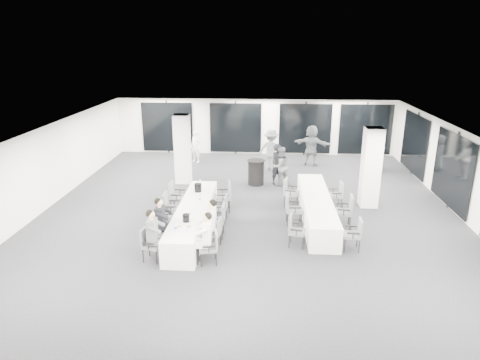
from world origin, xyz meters
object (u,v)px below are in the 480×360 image
object	(u,v)px
standing_guest_g	(196,144)
chair_main_left_far	(176,195)
chair_main_left_second	(157,228)
chair_main_right_far	(225,194)
chair_main_right_mid	(219,218)
banquet_table_main	(193,218)
chair_side_right_mid	(346,209)
chair_main_left_near	(149,242)
chair_side_left_far	(289,190)
standing_guest_b	(280,164)
ice_bucket_far	(198,188)
chair_main_left_mid	(164,213)
chair_side_right_far	(337,193)
chair_main_right_near	(211,245)
cocktail_table	(256,172)
standing_guest_h	(370,153)
standing_guest_c	(271,147)
standing_guest_a	(278,162)
ice_bucket_near	(186,218)
chair_side_right_near	(355,232)
chair_side_left_mid	(291,207)
chair_side_left_near	(294,229)
banquet_table_side	(316,208)
standing_guest_e	(378,150)
standing_guest_f	(312,143)
chair_main_right_fourth	(222,207)

from	to	relation	value
standing_guest_g	chair_main_left_far	bearing A→B (deg)	-56.82
chair_main_left_second	chair_main_right_far	bearing A→B (deg)	149.54
chair_main_right_mid	chair_main_left_second	bearing A→B (deg)	111.86
banquet_table_main	chair_side_right_mid	xyz separation A→B (m)	(4.72, 0.49, 0.22)
chair_main_left_near	chair_side_left_far	world-z (taller)	chair_side_left_far
standing_guest_b	ice_bucket_far	size ratio (longest dim) A/B	6.55
chair_main_right_far	chair_side_right_mid	bearing A→B (deg)	-114.49
chair_main_left_mid	chair_side_right_far	world-z (taller)	chair_main_left_mid
chair_main_right_near	chair_side_right_mid	distance (m)	4.64
chair_side_left_far	chair_main_left_far	bearing A→B (deg)	-65.99
cocktail_table	standing_guest_h	world-z (taller)	standing_guest_h
chair_side_left_far	standing_guest_c	distance (m)	4.43
standing_guest_c	standing_guest_a	bearing A→B (deg)	118.52
banquet_table_main	standing_guest_h	bearing A→B (deg)	41.99
ice_bucket_far	standing_guest_a	bearing A→B (deg)	49.78
chair_main_left_mid	ice_bucket_far	size ratio (longest dim) A/B	3.78
ice_bucket_near	chair_main_left_near	bearing A→B (deg)	-133.96
chair_main_left_second	chair_side_right_near	world-z (taller)	chair_side_right_near
chair_main_right_far	chair_side_right_far	distance (m)	3.91
chair_main_left_second	chair_main_right_near	bearing A→B (deg)	61.82
chair_side_left_mid	chair_side_left_near	bearing A→B (deg)	-1.38
banquet_table_main	chair_side_right_near	distance (m)	4.82
chair_main_left_mid	standing_guest_a	world-z (taller)	standing_guest_a
chair_main_left_far	chair_main_right_near	bearing A→B (deg)	27.29
chair_main_left_second	ice_bucket_far	bearing A→B (deg)	163.83
standing_guest_a	ice_bucket_near	bearing A→B (deg)	-147.71
banquet_table_side	chair_main_right_mid	world-z (taller)	chair_main_right_mid
chair_main_right_mid	chair_side_left_near	bearing A→B (deg)	-102.49
standing_guest_e	chair_main_left_mid	bearing A→B (deg)	105.68
standing_guest_c	standing_guest_e	distance (m)	4.82
chair_main_left_far	standing_guest_c	xyz separation A→B (m)	(3.26, 5.13, 0.46)
cocktail_table	chair_side_left_far	xyz separation A→B (m)	(1.23, -2.24, 0.04)
chair_main_right_far	chair_side_left_mid	xyz separation A→B (m)	(2.20, -0.99, -0.01)
standing_guest_b	standing_guest_c	xyz separation A→B (m)	(-0.35, 2.15, 0.15)
chair_main_right_far	standing_guest_c	world-z (taller)	standing_guest_c
chair_main_right_far	ice_bucket_far	xyz separation A→B (m)	(-0.89, -0.22, 0.30)
standing_guest_h	ice_bucket_near	distance (m)	9.67
chair_side_right_far	chair_side_left_near	bearing A→B (deg)	145.87
banquet_table_side	ice_bucket_near	xyz separation A→B (m)	(-3.87, -2.22, 0.49)
chair_main_left_near	standing_guest_h	xyz separation A→B (m)	(7.44, 7.93, 0.48)
ice_bucket_far	standing_guest_g	bearing A→B (deg)	99.93
chair_side_left_mid	chair_side_right_far	distance (m)	2.29
chair_side_left_far	standing_guest_f	xyz separation A→B (m)	(1.25, 5.22, 0.52)
banquet_table_side	standing_guest_e	world-z (taller)	standing_guest_e
chair_side_right_far	standing_guest_a	world-z (taller)	standing_guest_a
chair_side_left_mid	ice_bucket_far	bearing A→B (deg)	-105.86
standing_guest_c	chair_side_left_far	bearing A→B (deg)	119.03
cocktail_table	standing_guest_a	size ratio (longest dim) A/B	0.54
chair_main_right_fourth	chair_side_left_mid	size ratio (longest dim) A/B	0.85
chair_main_left_near	standing_guest_b	xyz separation A→B (m)	(3.60, 6.43, 0.38)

